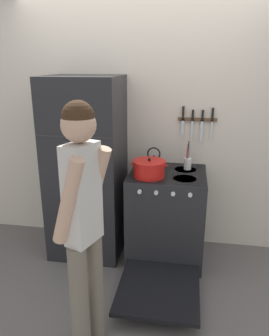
{
  "coord_description": "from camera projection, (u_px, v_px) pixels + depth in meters",
  "views": [
    {
      "loc": [
        0.49,
        -3.31,
        1.91
      ],
      "look_at": [
        0.0,
        -0.49,
        0.98
      ],
      "focal_mm": 35.0,
      "sensor_mm": 36.0,
      "label": 1
    }
  ],
  "objects": [
    {
      "name": "ground_plane",
      "position": [
        141.0,
        236.0,
        3.77
      ],
      "size": [
        14.0,
        14.0,
        0.0
      ],
      "primitive_type": "plane",
      "color": "#5B5654"
    },
    {
      "name": "tea_kettle",
      "position": [
        154.0,
        162.0,
        3.26
      ],
      "size": [
        0.21,
        0.17,
        0.21
      ],
      "color": "silver",
      "rests_on": "stove_range"
    },
    {
      "name": "stove_range",
      "position": [
        166.0,
        217.0,
        3.23
      ],
      "size": [
        0.73,
        1.4,
        0.9
      ],
      "color": "#232326",
      "rests_on": "ground_plane"
    },
    {
      "name": "person",
      "position": [
        84.0,
        221.0,
        2.02
      ],
      "size": [
        0.35,
        0.41,
        1.71
      ],
      "rotation": [
        0.0,
        0.0,
        1.23
      ],
      "color": "#6B6051",
      "rests_on": "ground_plane"
    },
    {
      "name": "wall_knife_strip",
      "position": [
        197.0,
        119.0,
        3.24
      ],
      "size": [
        0.38,
        0.03,
        0.34
      ],
      "color": "brown"
    },
    {
      "name": "utensil_jar",
      "position": [
        188.0,
        162.0,
        3.21
      ],
      "size": [
        0.07,
        0.07,
        0.28
      ],
      "color": "silver",
      "rests_on": "stove_range"
    },
    {
      "name": "refrigerator",
      "position": [
        87.0,
        168.0,
        3.27
      ],
      "size": [
        0.71,
        0.68,
        1.79
      ],
      "color": "black",
      "rests_on": "ground_plane"
    },
    {
      "name": "wall_back",
      "position": [
        143.0,
        126.0,
        3.4
      ],
      "size": [
        10.0,
        0.06,
        2.55
      ],
      "color": "beige",
      "rests_on": "ground_plane"
    },
    {
      "name": "dutch_oven_pot",
      "position": [
        149.0,
        169.0,
        3.0
      ],
      "size": [
        0.34,
        0.3,
        0.18
      ],
      "color": "red",
      "rests_on": "stove_range"
    }
  ]
}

